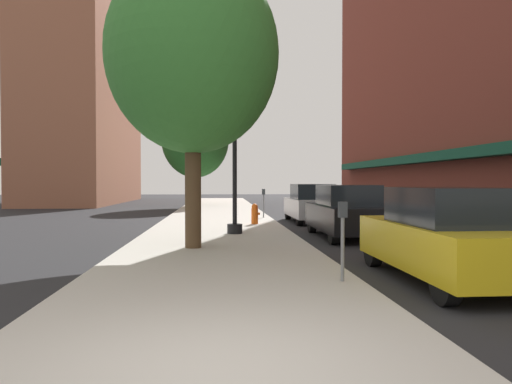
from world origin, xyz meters
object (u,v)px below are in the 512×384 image
parking_meter_near (264,199)px  fire_hydrant (255,214)px  lamppost (235,136)px  parking_meter_far (343,231)px  car_yellow (447,236)px  tree_mid (193,55)px  car_black (346,212)px  tree_near (195,139)px  car_silver (311,204)px

parking_meter_near → fire_hydrant: bearing=-101.1°
lamppost → parking_meter_near: lamppost is taller
parking_meter_far → car_yellow: bearing=10.1°
tree_mid → car_black: (4.62, 2.75, -4.08)m
lamppost → car_black: (3.48, -0.44, -2.39)m
parking_meter_near → tree_near: size_ratio=0.18×
parking_meter_far → car_silver: bearing=81.3°
parking_meter_near → car_silver: bearing=-34.6°
fire_hydrant → tree_mid: bearing=-107.3°
tree_mid → car_black: bearing=30.7°
tree_near → car_yellow: (5.60, -25.32, -3.90)m
car_silver → parking_meter_near: bearing=147.0°
car_yellow → parking_meter_near: bearing=99.8°
lamppost → car_black: lamppost is taller
parking_meter_near → parking_meter_far: 14.05m
lamppost → car_silver: lamppost is taller
fire_hydrant → car_yellow: bearing=-76.0°
fire_hydrant → car_silver: size_ratio=0.18×
lamppost → parking_meter_near: (1.53, 6.64, -2.25)m
car_silver → parking_meter_far: bearing=-97.0°
fire_hydrant → car_black: 4.59m
fire_hydrant → car_yellow: size_ratio=0.18×
parking_meter_near → car_yellow: bearing=-81.9°
lamppost → tree_near: bearing=96.6°
tree_near → lamppost: bearing=-83.4°
fire_hydrant → parking_meter_far: (0.65, -10.76, 0.43)m
lamppost → car_silver: (3.48, 5.29, -2.39)m
tree_mid → car_black: 6.75m
car_yellow → car_black: same height
parking_meter_near → tree_near: (-3.65, 11.61, 3.76)m
lamppost → parking_meter_near: bearing=77.0°
parking_meter_far → car_yellow: size_ratio=0.30×
tree_near → car_silver: (5.60, -12.96, -3.90)m
parking_meter_far → car_silver: (1.95, 12.71, -0.14)m
parking_meter_far → tree_mid: (-2.67, 4.23, 3.94)m
tree_near → parking_meter_far: bearing=-81.9°
parking_meter_far → car_yellow: (1.95, 0.35, -0.14)m
lamppost → car_silver: 6.77m
parking_meter_near → parking_meter_far: bearing=-90.0°
car_black → parking_meter_near: bearing=103.6°
parking_meter_near → parking_meter_far: same height
tree_near → car_yellow: bearing=-77.5°
parking_meter_near → tree_mid: 10.91m
tree_mid → car_silver: (4.62, 8.47, -4.08)m
car_silver → car_black: bearing=-88.3°
car_yellow → lamppost: bearing=117.9°
tree_mid → parking_meter_near: bearing=74.8°
lamppost → car_yellow: 8.24m
car_black → car_silver: 5.72m
lamppost → car_yellow: (3.48, -7.07, -2.39)m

